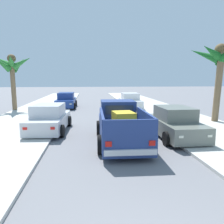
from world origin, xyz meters
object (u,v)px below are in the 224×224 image
(palm_tree_right_fore, at_px, (12,67))
(car_left_mid, at_px, (66,101))
(car_left_near, at_px, (130,101))
(car_right_near, at_px, (49,119))
(pickup_truck, at_px, (121,125))
(palm_tree_left_mid, at_px, (218,61))
(car_right_far, at_px, (175,123))

(palm_tree_right_fore, bearing_deg, car_left_mid, 23.07)
(car_left_near, bearing_deg, car_right_near, -124.81)
(pickup_truck, bearing_deg, palm_tree_left_mid, 28.57)
(palm_tree_left_mid, bearing_deg, pickup_truck, -151.43)
(car_left_mid, height_order, palm_tree_right_fore, palm_tree_right_fore)
(car_left_near, height_order, car_right_near, same)
(pickup_truck, relative_size, car_left_near, 1.23)
(car_left_mid, distance_m, palm_tree_right_fore, 5.88)
(car_left_near, distance_m, car_right_near, 11.05)
(car_left_mid, distance_m, car_right_far, 13.91)
(palm_tree_right_fore, bearing_deg, car_right_near, -61.64)
(palm_tree_left_mid, bearing_deg, car_left_near, 118.68)
(car_left_mid, bearing_deg, palm_tree_right_fore, -156.93)
(car_left_near, bearing_deg, car_left_mid, 168.78)
(car_right_far, distance_m, palm_tree_left_mid, 6.22)
(car_left_near, relative_size, palm_tree_right_fore, 0.84)
(pickup_truck, height_order, car_left_near, pickup_truck)
(pickup_truck, height_order, car_right_far, pickup_truck)
(car_left_mid, xyz_separation_m, car_right_far, (6.53, -12.28, 0.00))
(palm_tree_left_mid, bearing_deg, car_left_mid, 139.64)
(car_left_mid, bearing_deg, palm_tree_left_mid, -40.36)
(car_right_near, height_order, palm_tree_left_mid, palm_tree_left_mid)
(car_left_near, height_order, car_left_mid, same)
(car_left_mid, bearing_deg, car_left_near, -11.22)
(car_right_far, bearing_deg, palm_tree_left_mid, 38.55)
(pickup_truck, height_order, palm_tree_right_fore, palm_tree_right_fore)
(palm_tree_right_fore, relative_size, palm_tree_left_mid, 0.99)
(palm_tree_left_mid, bearing_deg, car_right_far, -141.45)
(palm_tree_right_fore, bearing_deg, pickup_truck, -52.91)
(car_left_near, distance_m, car_left_mid, 6.50)
(car_right_far, relative_size, palm_tree_right_fore, 0.84)
(palm_tree_right_fore, bearing_deg, car_right_far, -43.29)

